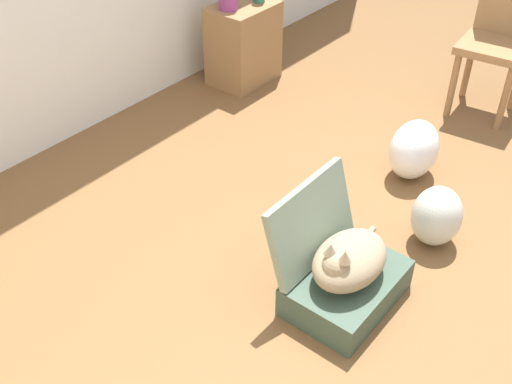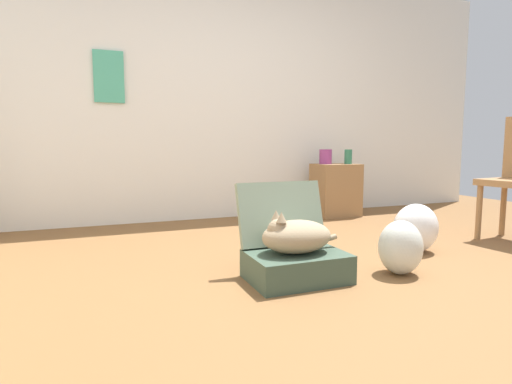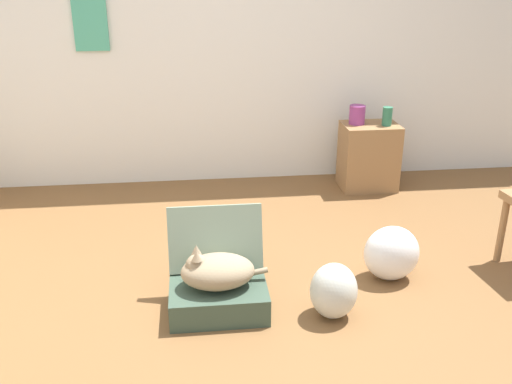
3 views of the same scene
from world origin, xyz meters
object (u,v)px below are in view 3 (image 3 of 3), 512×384
suitcase_base (219,298)px  plastic_bag_white (334,291)px  plastic_bag_clear (391,253)px  vase_tall (357,115)px  vase_short (387,116)px  side_table (369,156)px  cat (216,271)px

suitcase_base → plastic_bag_white: (0.62, -0.12, 0.08)m
plastic_bag_clear → vase_tall: (0.19, 1.53, 0.46)m
vase_short → vase_tall: bearing=161.4°
vase_short → plastic_bag_clear: bearing=-106.2°
plastic_bag_clear → side_table: side_table is taller
side_table → vase_short: 0.38m
suitcase_base → cat: bearing=177.7°
side_table → plastic_bag_clear: bearing=-101.6°
cat → vase_short: (1.50, 1.69, 0.38)m
side_table → vase_tall: bearing=166.1°
plastic_bag_clear → vase_tall: size_ratio=2.23×
vase_tall → vase_short: 0.24m
plastic_bag_white → side_table: (0.75, 1.86, 0.12)m
plastic_bag_clear → vase_short: size_ratio=2.24×
plastic_bag_clear → vase_tall: bearing=82.8°
cat → vase_tall: 2.21m
cat → plastic_bag_white: cat is taller
plastic_bag_white → vase_tall: size_ratio=2.05×
plastic_bag_white → plastic_bag_clear: bearing=38.6°
suitcase_base → plastic_bag_clear: plastic_bag_clear is taller
vase_short → cat: bearing=-131.5°
plastic_bag_white → vase_short: vase_short is taller
suitcase_base → vase_short: bearing=48.6°
side_table → vase_tall: (-0.12, 0.03, 0.36)m
cat → side_table: 2.22m
suitcase_base → plastic_bag_white: bearing=-11.2°
vase_tall → vase_short: bearing=-18.6°
suitcase_base → cat: (-0.01, 0.00, 0.18)m
cat → plastic_bag_white: bearing=-11.0°
plastic_bag_clear → side_table: (0.31, 1.51, 0.11)m
cat → side_table: (1.38, 1.74, 0.02)m
cat → side_table: side_table is taller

